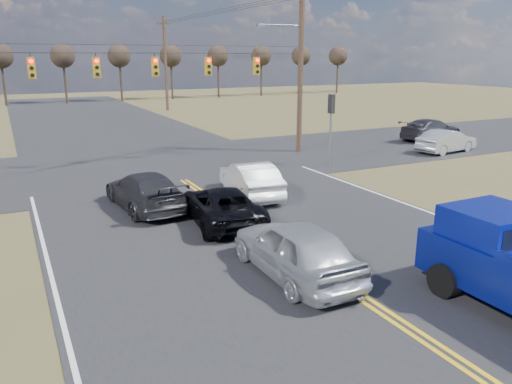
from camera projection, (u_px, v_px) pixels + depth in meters
name	position (u px, v px, depth m)	size (l,w,h in m)	color
ground	(369.00, 304.00, 12.19)	(160.00, 160.00, 0.00)	brown
road_main	(215.00, 201.00, 20.80)	(14.00, 120.00, 0.02)	#28282B
road_cross	(160.00, 165.00, 27.70)	(120.00, 12.00, 0.02)	#28282B
signal_gantry	(166.00, 71.00, 26.40)	(19.60, 4.83, 10.00)	#473323
utility_poles	(161.00, 69.00, 25.46)	(19.60, 58.32, 10.00)	#473323
treeline	(119.00, 58.00, 33.92)	(87.00, 117.80, 7.40)	#33261C
silver_suv	(295.00, 249.00, 13.51)	(1.89, 4.71, 1.60)	#A9ADB2
black_suv	(222.00, 205.00, 17.96)	(2.20, 4.77, 1.33)	black
white_car_queue	(250.00, 179.00, 21.33)	(1.60, 4.58, 1.51)	white
dgrey_car_queue	(145.00, 191.00, 19.62)	(2.05, 5.03, 1.46)	#2F2E33
cross_car_east_near	(446.00, 141.00, 31.17)	(4.35, 1.52, 1.43)	#A0A4A8
cross_car_east_far	(431.00, 130.00, 35.74)	(5.25, 2.13, 1.52)	#2D2D31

